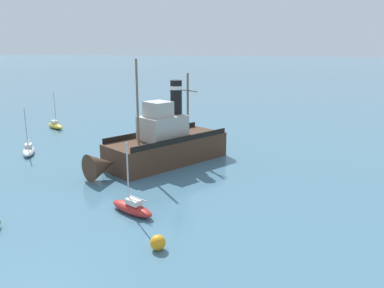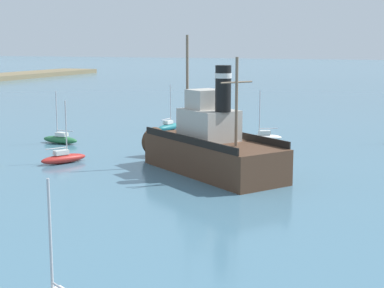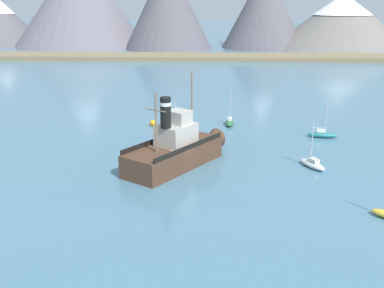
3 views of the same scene
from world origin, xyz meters
TOP-DOWN VIEW (x-y plane):
  - ground_plane at (0.00, 0.00)m, footprint 600.00×600.00m
  - mountain_ridge at (10.19, 122.37)m, footprint 189.48×54.67m
  - shoreline_strip at (0.00, 89.89)m, footprint 240.00×12.00m
  - old_tugboat at (-0.73, 1.26)m, footprint 10.85×13.83m
  - sailboat_white at (13.71, 1.10)m, footprint 2.80×3.86m
  - sailboat_teal at (17.20, 12.47)m, footprint 3.93×1.68m
  - sailboat_red at (-2.08, 12.83)m, footprint 3.86×2.79m
  - sailboat_green at (5.50, 18.36)m, footprint 1.34×3.86m
  - mooring_buoy at (-5.27, 17.21)m, footprint 0.88×0.88m

SIDE VIEW (x-z plane):
  - ground_plane at x=0.00m, z-range 0.00..0.00m
  - sailboat_white at x=13.71m, z-range -2.02..2.88m
  - sailboat_teal at x=17.20m, z-range -2.02..2.88m
  - sailboat_red at x=-2.08m, z-range -2.02..2.88m
  - sailboat_green at x=5.50m, z-range -2.02..2.88m
  - mooring_buoy at x=-5.27m, z-range 0.00..0.88m
  - shoreline_strip at x=0.00m, z-range 0.00..1.20m
  - old_tugboat at x=-0.73m, z-range -3.12..6.78m
  - mountain_ridge at x=10.19m, z-range -1.93..29.41m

